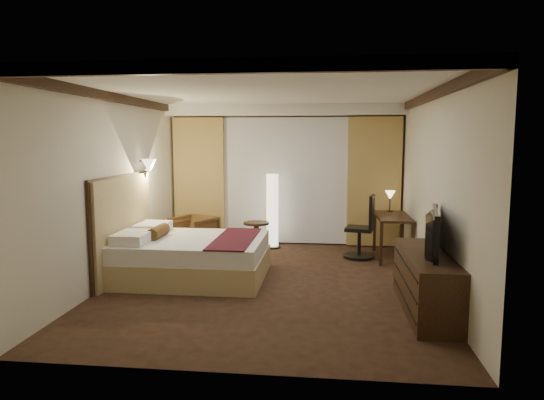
# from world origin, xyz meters

# --- Properties ---
(floor) EXTENTS (4.50, 5.50, 0.01)m
(floor) POSITION_xyz_m (0.00, 0.00, 0.00)
(floor) COLOR black
(floor) RESTS_ON ground
(ceiling) EXTENTS (4.50, 5.50, 0.01)m
(ceiling) POSITION_xyz_m (0.00, 0.00, 2.70)
(ceiling) COLOR white
(ceiling) RESTS_ON back_wall
(back_wall) EXTENTS (4.50, 0.02, 2.70)m
(back_wall) POSITION_xyz_m (0.00, 2.75, 1.35)
(back_wall) COLOR beige
(back_wall) RESTS_ON floor
(left_wall) EXTENTS (0.02, 5.50, 2.70)m
(left_wall) POSITION_xyz_m (-2.25, 0.00, 1.35)
(left_wall) COLOR beige
(left_wall) RESTS_ON floor
(right_wall) EXTENTS (0.02, 5.50, 2.70)m
(right_wall) POSITION_xyz_m (2.25, 0.00, 1.35)
(right_wall) COLOR beige
(right_wall) RESTS_ON floor
(crown_molding) EXTENTS (4.50, 5.50, 0.12)m
(crown_molding) POSITION_xyz_m (0.00, 0.00, 2.64)
(crown_molding) COLOR black
(crown_molding) RESTS_ON ceiling
(soffit) EXTENTS (4.50, 0.50, 0.20)m
(soffit) POSITION_xyz_m (0.00, 2.50, 2.60)
(soffit) COLOR white
(soffit) RESTS_ON ceiling
(curtain_sheer) EXTENTS (2.48, 0.04, 2.45)m
(curtain_sheer) POSITION_xyz_m (0.00, 2.67, 1.25)
(curtain_sheer) COLOR silver
(curtain_sheer) RESTS_ON back_wall
(curtain_left_drape) EXTENTS (1.00, 0.14, 2.45)m
(curtain_left_drape) POSITION_xyz_m (-1.70, 2.61, 1.25)
(curtain_left_drape) COLOR tan
(curtain_left_drape) RESTS_ON back_wall
(curtain_right_drape) EXTENTS (1.00, 0.14, 2.45)m
(curtain_right_drape) POSITION_xyz_m (1.70, 2.61, 1.25)
(curtain_right_drape) COLOR tan
(curtain_right_drape) RESTS_ON back_wall
(wall_sconce) EXTENTS (0.24, 0.24, 0.24)m
(wall_sconce) POSITION_xyz_m (-2.09, 0.93, 1.62)
(wall_sconce) COLOR white
(wall_sconce) RESTS_ON left_wall
(bed) EXTENTS (2.10, 1.64, 0.61)m
(bed) POSITION_xyz_m (-1.14, 0.11, 0.31)
(bed) COLOR white
(bed) RESTS_ON floor
(headboard) EXTENTS (0.12, 1.94, 1.50)m
(headboard) POSITION_xyz_m (-2.20, 0.11, 0.75)
(headboard) COLOR tan
(headboard) RESTS_ON floor
(armchair) EXTENTS (0.92, 0.90, 0.71)m
(armchair) POSITION_xyz_m (-1.62, 1.87, 0.36)
(armchair) COLOR #4A2F16
(armchair) RESTS_ON floor
(side_table) EXTENTS (0.48, 0.48, 0.53)m
(side_table) POSITION_xyz_m (-0.48, 2.05, 0.26)
(side_table) COLOR black
(side_table) RESTS_ON floor
(floor_lamp) EXTENTS (0.30, 0.30, 1.42)m
(floor_lamp) POSITION_xyz_m (-0.21, 2.27, 0.71)
(floor_lamp) COLOR white
(floor_lamp) RESTS_ON floor
(desk) EXTENTS (0.55, 1.21, 0.75)m
(desk) POSITION_xyz_m (1.95, 1.70, 0.38)
(desk) COLOR black
(desk) RESTS_ON floor
(desk_lamp) EXTENTS (0.18, 0.18, 0.34)m
(desk_lamp) POSITION_xyz_m (1.95, 2.15, 0.92)
(desk_lamp) COLOR #FFD899
(desk_lamp) RESTS_ON desk
(office_chair) EXTENTS (0.63, 0.63, 1.11)m
(office_chair) POSITION_xyz_m (1.38, 1.65, 0.55)
(office_chair) COLOR black
(office_chair) RESTS_ON floor
(dresser) EXTENTS (0.50, 1.82, 0.71)m
(dresser) POSITION_xyz_m (2.00, -0.94, 0.35)
(dresser) COLOR black
(dresser) RESTS_ON floor
(television) EXTENTS (0.83, 1.20, 0.14)m
(television) POSITION_xyz_m (1.97, -0.94, 1.02)
(television) COLOR black
(television) RESTS_ON dresser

